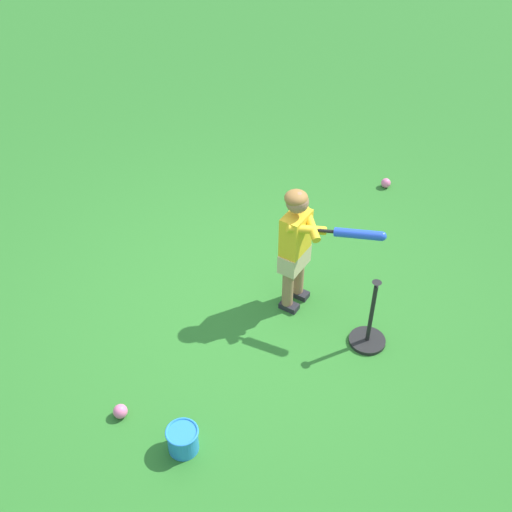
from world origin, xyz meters
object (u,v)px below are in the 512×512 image
object	(u,v)px
child_batter	(299,241)
play_ball_far_right	(120,411)
toy_bucket	(183,439)
play_ball_center_lawn	(386,183)
batting_tee	(368,333)

from	to	relation	value
child_batter	play_ball_far_right	distance (m)	1.77
play_ball_far_right	toy_bucket	bearing A→B (deg)	-110.80
play_ball_center_lawn	batting_tee	xyz separation A→B (m)	(-2.17, 0.17, 0.06)
play_ball_far_right	toy_bucket	xyz separation A→B (m)	(-0.18, -0.48, 0.05)
play_ball_center_lawn	batting_tee	distance (m)	2.17
toy_bucket	play_ball_far_right	bearing A→B (deg)	69.20
play_ball_far_right	play_ball_center_lawn	distance (m)	3.59
child_batter	toy_bucket	bearing A→B (deg)	157.81
child_batter	batting_tee	distance (m)	0.87
child_batter	play_ball_far_right	xyz separation A→B (m)	(-1.27, 1.08, -0.60)
play_ball_far_right	play_ball_center_lawn	world-z (taller)	same
play_ball_center_lawn	toy_bucket	size ratio (longest dim) A/B	0.46
child_batter	batting_tee	xyz separation A→B (m)	(-0.35, -0.58, -0.55)
child_batter	play_ball_center_lawn	xyz separation A→B (m)	(1.81, -0.75, -0.60)
child_batter	play_ball_far_right	size ratio (longest dim) A/B	10.85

